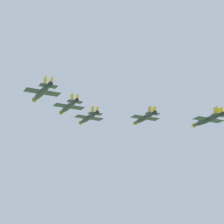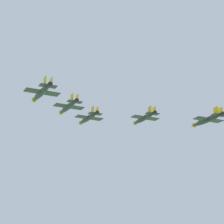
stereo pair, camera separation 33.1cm
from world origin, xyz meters
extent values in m
ellipsoid|color=#2D3338|center=(4.14, 0.10, 155.04)|extent=(14.50, 10.74, 2.07)
cone|color=gold|center=(-3.30, 5.13, 155.04)|extent=(2.70, 2.62, 1.76)
ellipsoid|color=#334751|center=(1.20, 2.09, 155.82)|extent=(3.16, 2.83, 1.21)
cube|color=#2D3338|center=(4.81, -0.35, 154.93)|extent=(9.50, 11.59, 0.21)
cube|color=gold|center=(1.90, -4.64, 154.98)|extent=(3.20, 2.52, 0.25)
cube|color=gold|center=(7.71, 3.94, 154.98)|extent=(3.20, 2.52, 0.25)
cube|color=#2D3338|center=(9.74, -3.69, 155.04)|extent=(5.19, 5.99, 0.21)
cube|color=gold|center=(8.89, -4.37, 156.54)|extent=(2.06, 1.52, 2.99)
cube|color=gold|center=(10.06, -2.65, 156.54)|extent=(2.06, 1.52, 2.99)
cylinder|color=black|center=(11.19, -4.67, 155.04)|extent=(1.77, 1.85, 1.45)
ellipsoid|color=#2D3338|center=(10.31, -23.68, 152.04)|extent=(13.65, 10.40, 1.97)
cone|color=gold|center=(3.33, -18.79, 152.04)|extent=(2.57, 2.50, 1.67)
ellipsoid|color=#334751|center=(7.55, -21.75, 152.77)|extent=(2.99, 2.71, 1.15)
cube|color=#2D3338|center=(10.93, -24.12, 151.93)|extent=(9.14, 10.95, 0.20)
cube|color=gold|center=(8.11, -28.15, 151.98)|extent=(3.02, 2.43, 0.24)
cube|color=gold|center=(13.76, -20.10, 151.98)|extent=(3.02, 2.43, 0.24)
cube|color=#2D3338|center=(15.57, -27.37, 152.04)|extent=(4.98, 5.67, 0.20)
cube|color=gold|center=(14.75, -28.00, 153.46)|extent=(1.94, 1.47, 2.84)
cube|color=gold|center=(15.88, -26.39, 153.46)|extent=(1.94, 1.47, 2.84)
cylinder|color=black|center=(16.93, -28.33, 152.04)|extent=(1.69, 1.75, 1.38)
ellipsoid|color=#2D3338|center=(28.61, 2.36, 152.04)|extent=(13.63, 10.69, 1.98)
cone|color=gold|center=(21.66, 7.42, 152.04)|extent=(2.60, 2.53, 1.69)
ellipsoid|color=#334751|center=(25.87, 4.36, 152.78)|extent=(3.01, 2.76, 1.16)
cube|color=#2D3338|center=(29.23, 1.90, 151.92)|extent=(9.34, 10.98, 0.20)
cube|color=gold|center=(26.31, -2.10, 151.98)|extent=(3.02, 2.49, 0.24)
cube|color=gold|center=(32.15, 5.91, 151.98)|extent=(3.02, 2.49, 0.24)
cube|color=#2D3338|center=(33.84, -1.46, 152.04)|extent=(5.07, 5.70, 0.20)
cube|color=gold|center=(33.01, -2.08, 153.47)|extent=(1.94, 1.51, 2.86)
cube|color=gold|center=(34.17, -0.48, 153.47)|extent=(1.94, 1.51, 2.86)
cylinder|color=black|center=(35.19, -2.44, 152.04)|extent=(1.71, 1.77, 1.39)
ellipsoid|color=#2D3338|center=(16.48, -47.47, 148.84)|extent=(13.75, 10.39, 1.98)
cone|color=gold|center=(9.44, -42.58, 148.84)|extent=(2.58, 2.51, 1.68)
ellipsoid|color=#334751|center=(13.70, -45.54, 149.58)|extent=(3.01, 2.72, 1.15)
cube|color=#2D3338|center=(17.11, -47.91, 148.73)|extent=(9.15, 11.02, 0.20)
cube|color=gold|center=(14.29, -51.96, 148.78)|extent=(3.03, 2.43, 0.24)
cube|color=gold|center=(19.92, -43.85, 148.78)|extent=(3.03, 2.43, 0.24)
cube|color=#2D3338|center=(21.78, -51.15, 148.84)|extent=(4.99, 5.71, 0.20)
cube|color=gold|center=(20.96, -51.79, 150.26)|extent=(1.95, 1.47, 2.85)
cube|color=gold|center=(22.09, -50.16, 150.26)|extent=(1.95, 1.47, 2.85)
cylinder|color=black|center=(23.15, -52.10, 148.84)|extent=(1.69, 1.76, 1.38)
ellipsoid|color=#2D3338|center=(53.07, 4.61, 148.33)|extent=(14.47, 10.90, 2.08)
cone|color=gold|center=(45.67, 9.73, 148.33)|extent=(2.71, 2.63, 1.77)
ellipsoid|color=#334751|center=(50.15, 6.64, 149.10)|extent=(3.16, 2.86, 1.21)
cube|color=#2D3338|center=(53.74, 4.15, 148.21)|extent=(9.60, 11.59, 0.21)
cube|color=gold|center=(50.79, -0.12, 148.27)|extent=(3.19, 2.55, 0.25)
cube|color=gold|center=(56.69, 8.42, 148.27)|extent=(3.19, 2.55, 0.25)
cube|color=#2D3338|center=(58.65, 0.76, 148.33)|extent=(5.24, 6.00, 0.21)
cube|color=gold|center=(57.80, 0.08, 149.83)|extent=(2.06, 1.54, 3.00)
cube|color=gold|center=(58.98, 1.79, 149.83)|extent=(2.06, 1.54, 3.00)
cylinder|color=black|center=(60.10, -0.24, 148.33)|extent=(1.78, 1.85, 1.45)
camera|label=1|loc=(99.73, -153.60, 100.03)|focal=73.06mm
camera|label=2|loc=(100.02, -153.44, 100.03)|focal=73.06mm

